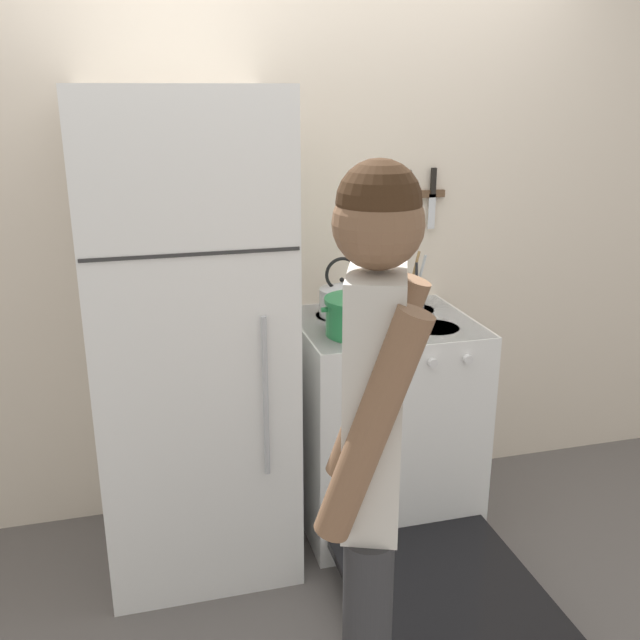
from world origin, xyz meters
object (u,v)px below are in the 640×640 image
at_px(stove_range, 385,426).
at_px(utensil_jar, 415,295).
at_px(person, 372,470).
at_px(refrigerator, 190,339).
at_px(dutch_oven_pot, 357,316).
at_px(tea_kettle, 342,298).

height_order(stove_range, utensil_jar, utensil_jar).
relative_size(utensil_jar, person, 0.15).
xyz_separation_m(refrigerator, stove_range, (0.82, -0.00, -0.48)).
height_order(dutch_oven_pot, tea_kettle, tea_kettle).
bearing_deg(tea_kettle, person, -103.71).
bearing_deg(dutch_oven_pot, person, -106.11).
bearing_deg(dutch_oven_pot, tea_kettle, 87.13).
relative_size(stove_range, tea_kettle, 5.41).
bearing_deg(stove_range, dutch_oven_pot, -152.00).
relative_size(dutch_oven_pot, person, 0.18).
distance_m(stove_range, dutch_oven_pot, 0.58).
distance_m(stove_range, utensil_jar, 0.59).
bearing_deg(stove_range, refrigerator, 179.75).
relative_size(refrigerator, person, 1.09).
xyz_separation_m(dutch_oven_pot, tea_kettle, (0.01, 0.26, 0.00)).
bearing_deg(tea_kettle, stove_range, -47.34).
relative_size(refrigerator, tea_kettle, 7.32).
height_order(stove_range, person, person).
bearing_deg(tea_kettle, refrigerator, -166.19).
bearing_deg(refrigerator, person, -74.50).
distance_m(refrigerator, dutch_oven_pot, 0.66).
xyz_separation_m(refrigerator, person, (0.33, -1.20, 0.05)).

